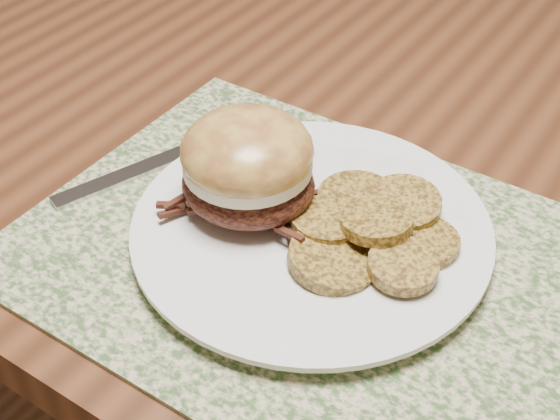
% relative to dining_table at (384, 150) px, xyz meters
% --- Properties ---
extents(dining_table, '(1.50, 0.90, 0.75)m').
position_rel_dining_table_xyz_m(dining_table, '(0.00, 0.00, 0.00)').
color(dining_table, brown).
rests_on(dining_table, ground).
extents(placemat, '(0.45, 0.33, 0.00)m').
position_rel_dining_table_xyz_m(placemat, '(0.07, -0.26, 0.08)').
color(placemat, '#3E5B2E').
rests_on(placemat, dining_table).
extents(dinner_plate, '(0.26, 0.26, 0.02)m').
position_rel_dining_table_xyz_m(dinner_plate, '(0.05, -0.24, 0.09)').
color(dinner_plate, white).
rests_on(dinner_plate, placemat).
extents(pork_sandwich, '(0.11, 0.10, 0.08)m').
position_rel_dining_table_xyz_m(pork_sandwich, '(0.00, -0.25, 0.14)').
color(pork_sandwich, black).
rests_on(pork_sandwich, dinner_plate).
extents(roasted_potatoes, '(0.14, 0.16, 0.03)m').
position_rel_dining_table_xyz_m(roasted_potatoes, '(0.10, -0.23, 0.11)').
color(roasted_potatoes, olive).
rests_on(roasted_potatoes, dinner_plate).
extents(fork, '(0.09, 0.20, 0.00)m').
position_rel_dining_table_xyz_m(fork, '(-0.10, -0.23, 0.09)').
color(fork, '#B0B0B7').
rests_on(fork, placemat).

